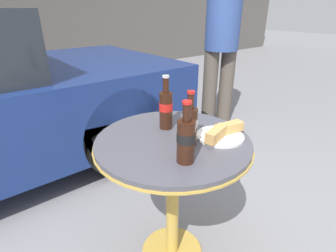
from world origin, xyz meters
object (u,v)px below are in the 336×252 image
lunch_plate_near (221,133)px  cola_bottle_center (190,124)px  bistro_table (173,165)px  cola_bottle_left (166,108)px  pedestrian (222,35)px  cola_bottle_right (186,139)px

lunch_plate_near → cola_bottle_center: bearing=163.3°
cola_bottle_center → lunch_plate_near: (0.15, -0.05, -0.07)m
bistro_table → lunch_plate_near: 0.27m
cola_bottle_left → pedestrian: 1.81m
bistro_table → pedestrian: (1.57, 1.08, 0.41)m
bistro_table → cola_bottle_right: cola_bottle_right is taller
cola_bottle_right → bistro_table: bearing=64.2°
bistro_table → cola_bottle_center: cola_bottle_center is taller
bistro_table → cola_bottle_right: 0.30m
lunch_plate_near → pedestrian: (1.40, 1.21, 0.25)m
cola_bottle_left → lunch_plate_near: (0.12, -0.24, -0.08)m
cola_bottle_left → cola_bottle_right: bearing=-115.1°
bistro_table → cola_bottle_right: (-0.08, -0.17, 0.23)m
bistro_table → pedestrian: size_ratio=0.41×
cola_bottle_left → lunch_plate_near: bearing=-62.6°
cola_bottle_right → cola_bottle_center: size_ratio=1.02×
cola_bottle_right → cola_bottle_left: bearing=64.9°
cola_bottle_left → cola_bottle_center: bearing=-98.3°
cola_bottle_center → lunch_plate_near: cola_bottle_center is taller
cola_bottle_left → pedestrian: pedestrian is taller
bistro_table → cola_bottle_left: size_ratio=2.76×
cola_bottle_right → pedestrian: pedestrian is taller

